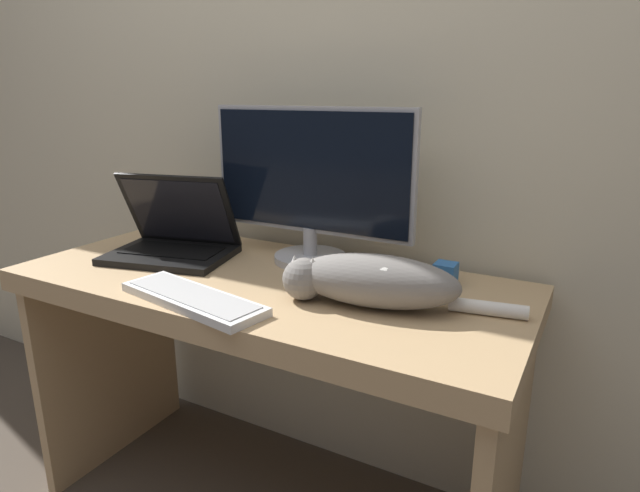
{
  "coord_description": "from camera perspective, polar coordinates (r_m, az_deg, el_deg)",
  "views": [
    {
      "loc": [
        0.77,
        -0.8,
        1.22
      ],
      "look_at": [
        0.19,
        0.27,
        0.87
      ],
      "focal_mm": 30.0,
      "sensor_mm": 36.0,
      "label": 1
    }
  ],
  "objects": [
    {
      "name": "monitor",
      "position": [
        1.5,
        -1.05,
        6.71
      ],
      "size": [
        0.62,
        0.21,
        0.44
      ],
      "color": "#B2B2B7",
      "rests_on": "desk"
    },
    {
      "name": "cat",
      "position": [
        1.23,
        5.37,
        -3.59
      ],
      "size": [
        0.54,
        0.21,
        0.12
      ],
      "rotation": [
        0.0,
        0.0,
        0.16
      ],
      "color": "gray",
      "rests_on": "desk"
    },
    {
      "name": "desk",
      "position": [
        1.49,
        -5.78,
        -9.3
      ],
      "size": [
        1.37,
        0.6,
        0.75
      ],
      "color": "tan",
      "rests_on": "ground_plane"
    },
    {
      "name": "small_toy",
      "position": [
        1.4,
        13.22,
        -2.86
      ],
      "size": [
        0.05,
        0.05,
        0.05
      ],
      "color": "#2D6BB7",
      "rests_on": "desk"
    },
    {
      "name": "external_keyboard",
      "position": [
        1.28,
        -13.43,
        -5.46
      ],
      "size": [
        0.41,
        0.19,
        0.02
      ],
      "rotation": [
        0.0,
        0.0,
        -0.18
      ],
      "color": "white",
      "rests_on": "desk"
    },
    {
      "name": "laptop",
      "position": [
        1.65,
        -15.39,
        0.58
      ],
      "size": [
        0.4,
        0.33,
        0.25
      ],
      "rotation": [
        0.0,
        0.0,
        0.23
      ],
      "color": "black",
      "rests_on": "desk"
    },
    {
      "name": "wall_back",
      "position": [
        1.66,
        0.93,
        18.75
      ],
      "size": [
        6.4,
        0.06,
        2.6
      ],
      "color": "beige",
      "rests_on": "ground_plane"
    }
  ]
}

